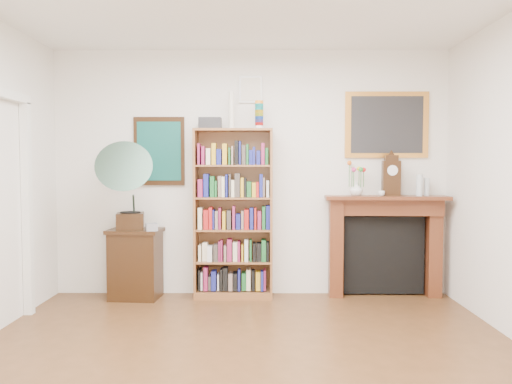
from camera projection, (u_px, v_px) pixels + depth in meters
room at (245, 179)px, 3.24m from camera, size 4.51×5.01×2.81m
door_casing at (2, 191)px, 4.45m from camera, size 0.08×1.02×2.17m
teal_poster at (159, 151)px, 5.71m from camera, size 0.58×0.04×0.78m
small_picture at (251, 90)px, 5.66m from camera, size 0.26×0.04×0.30m
gilt_painting at (387, 125)px, 5.68m from camera, size 0.95×0.04×0.75m
bookshelf at (234, 204)px, 5.58m from camera, size 0.87×0.32×2.18m
side_cabinet at (136, 264)px, 5.57m from camera, size 0.60×0.46×0.78m
fireplace at (384, 237)px, 5.66m from camera, size 1.37×0.40×1.15m
gramophone at (126, 181)px, 5.36m from camera, size 0.72×0.83×0.96m
cd_stack at (152, 227)px, 5.40m from camera, size 0.15×0.15×0.08m
mantel_clock at (391, 176)px, 5.58m from camera, size 0.20×0.12×0.45m
flower_vase at (356, 189)px, 5.58m from camera, size 0.16×0.16×0.15m
teacup at (381, 193)px, 5.52m from camera, size 0.09×0.09×0.06m
bottle_left at (419, 185)px, 5.56m from camera, size 0.07×0.07×0.24m
bottle_right at (427, 187)px, 5.62m from camera, size 0.06×0.06×0.20m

